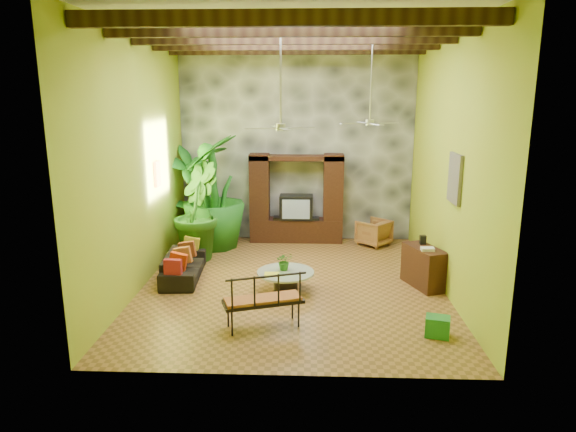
{
  "coord_description": "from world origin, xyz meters",
  "views": [
    {
      "loc": [
        0.33,
        -9.88,
        3.8
      ],
      "look_at": [
        -0.09,
        0.2,
        1.38
      ],
      "focal_mm": 32.0,
      "sensor_mm": 36.0,
      "label": 1
    }
  ],
  "objects_px": {
    "ceiling_fan_back": "(370,113)",
    "green_bin": "(437,327)",
    "sofa": "(183,266)",
    "coffee_table": "(286,278)",
    "tall_plant_a": "(192,196)",
    "tall_plant_c": "(213,192)",
    "entertainment_center": "(296,205)",
    "tall_plant_b": "(196,211)",
    "wicker_armchair": "(374,232)",
    "side_console": "(424,267)",
    "iron_bench": "(263,298)",
    "ceiling_fan_front": "(281,116)"
  },
  "relations": [
    {
      "from": "tall_plant_a",
      "to": "tall_plant_b",
      "type": "distance_m",
      "value": 1.26
    },
    {
      "from": "tall_plant_b",
      "to": "iron_bench",
      "type": "xyz_separation_m",
      "value": [
        1.89,
        -3.69,
        -0.59
      ]
    },
    {
      "from": "ceiling_fan_back",
      "to": "iron_bench",
      "type": "distance_m",
      "value": 4.79
    },
    {
      "from": "side_console",
      "to": "entertainment_center",
      "type": "bearing_deg",
      "value": 109.37
    },
    {
      "from": "entertainment_center",
      "to": "ceiling_fan_front",
      "type": "bearing_deg",
      "value": -93.24
    },
    {
      "from": "wicker_armchair",
      "to": "coffee_table",
      "type": "height_order",
      "value": "wicker_armchair"
    },
    {
      "from": "sofa",
      "to": "ceiling_fan_back",
      "type": "bearing_deg",
      "value": -80.2
    },
    {
      "from": "entertainment_center",
      "to": "coffee_table",
      "type": "distance_m",
      "value": 3.58
    },
    {
      "from": "tall_plant_a",
      "to": "side_console",
      "type": "bearing_deg",
      "value": -28.01
    },
    {
      "from": "sofa",
      "to": "green_bin",
      "type": "bearing_deg",
      "value": -121.55
    },
    {
      "from": "ceiling_fan_back",
      "to": "tall_plant_c",
      "type": "bearing_deg",
      "value": 159.93
    },
    {
      "from": "coffee_table",
      "to": "wicker_armchair",
      "type": "bearing_deg",
      "value": 56.87
    },
    {
      "from": "ceiling_fan_front",
      "to": "ceiling_fan_back",
      "type": "height_order",
      "value": "same"
    },
    {
      "from": "entertainment_center",
      "to": "tall_plant_b",
      "type": "xyz_separation_m",
      "value": [
        -2.3,
        -1.52,
        0.17
      ]
    },
    {
      "from": "tall_plant_a",
      "to": "tall_plant_b",
      "type": "height_order",
      "value": "tall_plant_a"
    },
    {
      "from": "tall_plant_c",
      "to": "green_bin",
      "type": "xyz_separation_m",
      "value": [
        4.45,
        -4.75,
        -1.25
      ]
    },
    {
      "from": "tall_plant_b",
      "to": "tall_plant_c",
      "type": "xyz_separation_m",
      "value": [
        0.25,
        0.92,
        0.28
      ]
    },
    {
      "from": "tall_plant_b",
      "to": "sofa",
      "type": "bearing_deg",
      "value": -90.05
    },
    {
      "from": "green_bin",
      "to": "coffee_table",
      "type": "bearing_deg",
      "value": 143.79
    },
    {
      "from": "ceiling_fan_back",
      "to": "green_bin",
      "type": "height_order",
      "value": "ceiling_fan_back"
    },
    {
      "from": "side_console",
      "to": "tall_plant_b",
      "type": "bearing_deg",
      "value": 141.12
    },
    {
      "from": "ceiling_fan_back",
      "to": "coffee_table",
      "type": "height_order",
      "value": "ceiling_fan_back"
    },
    {
      "from": "entertainment_center",
      "to": "side_console",
      "type": "relative_size",
      "value": 2.37
    },
    {
      "from": "tall_plant_b",
      "to": "side_console",
      "type": "bearing_deg",
      "value": -18.11
    },
    {
      "from": "coffee_table",
      "to": "green_bin",
      "type": "xyz_separation_m",
      "value": [
        2.52,
        -1.85,
        -0.09
      ]
    },
    {
      "from": "sofa",
      "to": "tall_plant_b",
      "type": "distance_m",
      "value": 1.61
    },
    {
      "from": "ceiling_fan_front",
      "to": "tall_plant_a",
      "type": "xyz_separation_m",
      "value": [
        -2.45,
        3.21,
        -2.14
      ]
    },
    {
      "from": "side_console",
      "to": "tall_plant_a",
      "type": "bearing_deg",
      "value": 131.23
    },
    {
      "from": "entertainment_center",
      "to": "ceiling_fan_back",
      "type": "distance_m",
      "value": 3.5
    },
    {
      "from": "wicker_armchair",
      "to": "iron_bench",
      "type": "distance_m",
      "value": 5.49
    },
    {
      "from": "ceiling_fan_back",
      "to": "ceiling_fan_front",
      "type": "bearing_deg",
      "value": -138.37
    },
    {
      "from": "tall_plant_c",
      "to": "ceiling_fan_back",
      "type": "bearing_deg",
      "value": -20.07
    },
    {
      "from": "tall_plant_b",
      "to": "coffee_table",
      "type": "distance_m",
      "value": 3.08
    },
    {
      "from": "sofa",
      "to": "tall_plant_c",
      "type": "height_order",
      "value": "tall_plant_c"
    },
    {
      "from": "ceiling_fan_back",
      "to": "tall_plant_b",
      "type": "relative_size",
      "value": 0.82
    },
    {
      "from": "sofa",
      "to": "tall_plant_c",
      "type": "xyz_separation_m",
      "value": [
        0.25,
        2.27,
        1.15
      ]
    },
    {
      "from": "ceiling_fan_back",
      "to": "sofa",
      "type": "bearing_deg",
      "value": -166.46
    },
    {
      "from": "entertainment_center",
      "to": "tall_plant_c",
      "type": "height_order",
      "value": "tall_plant_c"
    },
    {
      "from": "wicker_armchair",
      "to": "ceiling_fan_back",
      "type": "bearing_deg",
      "value": 29.41
    },
    {
      "from": "side_console",
      "to": "ceiling_fan_front",
      "type": "bearing_deg",
      "value": 167.1
    },
    {
      "from": "entertainment_center",
      "to": "green_bin",
      "type": "xyz_separation_m",
      "value": [
        2.4,
        -5.36,
        -0.8
      ]
    },
    {
      "from": "wicker_armchair",
      "to": "tall_plant_a",
      "type": "relative_size",
      "value": 0.29
    },
    {
      "from": "tall_plant_a",
      "to": "side_console",
      "type": "distance_m",
      "value": 6.06
    },
    {
      "from": "tall_plant_b",
      "to": "green_bin",
      "type": "height_order",
      "value": "tall_plant_b"
    },
    {
      "from": "coffee_table",
      "to": "entertainment_center",
      "type": "bearing_deg",
      "value": 88.1
    },
    {
      "from": "ceiling_fan_back",
      "to": "iron_bench",
      "type": "bearing_deg",
      "value": -121.58
    },
    {
      "from": "ceiling_fan_front",
      "to": "tall_plant_a",
      "type": "relative_size",
      "value": 0.74
    },
    {
      "from": "sofa",
      "to": "tall_plant_a",
      "type": "height_order",
      "value": "tall_plant_a"
    },
    {
      "from": "tall_plant_a",
      "to": "tall_plant_c",
      "type": "xyz_separation_m",
      "value": [
        0.6,
        -0.28,
        0.16
      ]
    },
    {
      "from": "sofa",
      "to": "coffee_table",
      "type": "relative_size",
      "value": 1.62
    }
  ]
}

